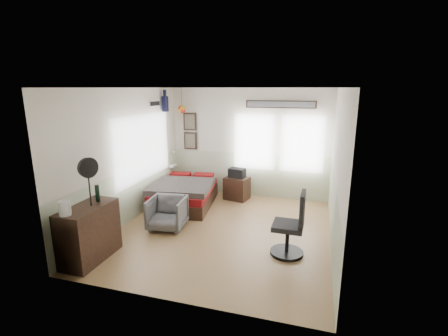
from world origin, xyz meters
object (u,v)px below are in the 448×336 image
Objects in this scene: nightstand at (237,188)px; task_chair at (292,230)px; dresser at (89,233)px; bed at (184,194)px; armchair at (167,213)px.

nightstand is 0.51× the size of task_chair.
bed is at bearing 80.43° from dresser.
dresser is 3.25m from task_chair.
bed is at bearing 148.42° from task_chair.
dresser is 0.91× the size of task_chair.
dresser is at bearing -121.36° from armchair.
bed is 3.12m from task_chair.
task_chair is at bearing 18.67° from dresser.
bed is 1.33m from nightstand.
dresser is 3.82m from nightstand.
dresser is 1.57m from armchair.
dresser reaches higher than armchair.
bed is 1.96× the size of dresser.
dresser reaches higher than bed.
armchair is 2.45m from task_chair.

